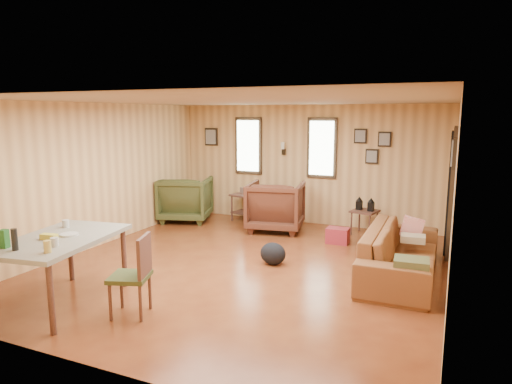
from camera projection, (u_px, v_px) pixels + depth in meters
room at (263, 184)px, 6.70m from camera, size 5.54×6.04×2.44m
sofa at (401, 245)px, 6.26m from camera, size 0.70×2.31×0.90m
recliner_brown at (276, 204)px, 8.72m from camera, size 1.16×1.11×1.04m
recliner_green at (186, 197)px, 9.51m from camera, size 1.23×1.19×1.02m
end_table at (246, 202)px, 9.53m from camera, size 0.66×0.62×0.69m
side_table at (365, 209)px, 8.41m from camera, size 0.53×0.53×0.71m
cooler at (338, 236)px, 7.90m from camera, size 0.38×0.27×0.27m
backpack at (273, 254)px, 6.78m from camera, size 0.43×0.36×0.33m
sofa_pillows at (412, 247)px, 5.97m from camera, size 0.51×1.70×0.35m
dining_table at (59, 244)px, 5.27m from camera, size 1.19×1.72×1.04m
dining_chair at (136, 271)px, 5.02m from camera, size 0.53×0.53×0.91m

